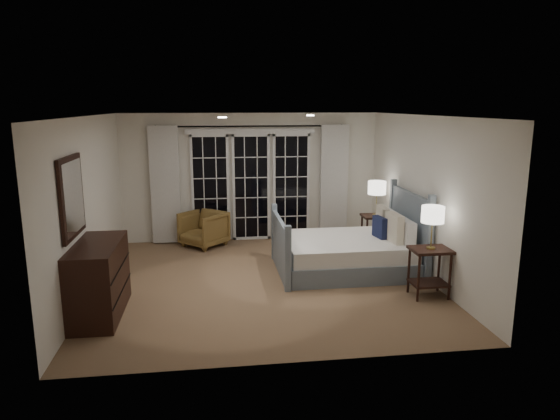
{
  "coord_description": "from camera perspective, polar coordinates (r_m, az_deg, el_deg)",
  "views": [
    {
      "loc": [
        -0.75,
        -7.23,
        2.66
      ],
      "look_at": [
        0.27,
        0.28,
        1.05
      ],
      "focal_mm": 32.0,
      "sensor_mm": 36.0,
      "label": 1
    }
  ],
  "objects": [
    {
      "name": "floor",
      "position": [
        7.74,
        -1.75,
        -8.11
      ],
      "size": [
        5.0,
        5.0,
        0.0
      ],
      "primitive_type": "plane",
      "color": "#876649",
      "rests_on": "ground"
    },
    {
      "name": "curtain_left",
      "position": [
        9.77,
        -12.98,
        2.79
      ],
      "size": [
        0.55,
        0.1,
        2.25
      ],
      "primitive_type": "cube",
      "color": "silver",
      "rests_on": "curtain_rod"
    },
    {
      "name": "downlight_a",
      "position": [
        7.99,
        3.48,
        10.74
      ],
      "size": [
        0.12,
        0.12,
        0.01
      ],
      "primitive_type": "cylinder",
      "color": "white",
      "rests_on": "ceiling"
    },
    {
      "name": "wall_right",
      "position": [
        8.06,
        16.17,
        1.43
      ],
      "size": [
        0.02,
        5.0,
        2.5
      ],
      "primitive_type": "cube",
      "color": "white",
      "rests_on": "floor"
    },
    {
      "name": "bed",
      "position": [
        8.2,
        7.92,
        -4.69
      ],
      "size": [
        2.19,
        1.57,
        1.27
      ],
      "color": "slate",
      "rests_on": "floor"
    },
    {
      "name": "lamp_left",
      "position": [
        7.14,
        17.07,
        -0.54
      ],
      "size": [
        0.31,
        0.31,
        0.6
      ],
      "color": "#AF9846",
      "rests_on": "nightstand_left"
    },
    {
      "name": "nightstand_right",
      "position": [
        9.45,
        10.85,
        -1.89
      ],
      "size": [
        0.5,
        0.4,
        0.65
      ],
      "color": "black",
      "rests_on": "floor"
    },
    {
      "name": "curtain_right",
      "position": [
        10.02,
        6.18,
        3.25
      ],
      "size": [
        0.55,
        0.1,
        2.25
      ],
      "primitive_type": "cube",
      "color": "silver",
      "rests_on": "curtain_rod"
    },
    {
      "name": "downlight_b",
      "position": [
        6.84,
        -6.61,
        10.48
      ],
      "size": [
        0.12,
        0.12,
        0.01
      ],
      "primitive_type": "cylinder",
      "color": "white",
      "rests_on": "ceiling"
    },
    {
      "name": "wall_back",
      "position": [
        9.86,
        -3.34,
        3.75
      ],
      "size": [
        5.0,
        0.02,
        2.5
      ],
      "primitive_type": "cube",
      "color": "white",
      "rests_on": "floor"
    },
    {
      "name": "lamp_right",
      "position": [
        9.3,
        11.02,
        2.48
      ],
      "size": [
        0.33,
        0.33,
        0.63
      ],
      "color": "#AF9846",
      "rests_on": "nightstand_right"
    },
    {
      "name": "nightstand_left",
      "position": [
        7.32,
        16.73,
        -6.01
      ],
      "size": [
        0.54,
        0.43,
        0.7
      ],
      "color": "black",
      "rests_on": "floor"
    },
    {
      "name": "french_doors",
      "position": [
        9.85,
        -3.31,
        2.79
      ],
      "size": [
        2.5,
        0.04,
        2.2
      ],
      "color": "black",
      "rests_on": "wall_back"
    },
    {
      "name": "armchair",
      "position": [
        9.61,
        -8.72,
        -2.14
      ],
      "size": [
        1.03,
        1.03,
        0.67
      ],
      "primitive_type": "imported",
      "rotation": [
        0.0,
        0.0,
        -0.77
      ],
      "color": "brown",
      "rests_on": "floor"
    },
    {
      "name": "ceiling",
      "position": [
        7.27,
        -1.88,
        10.72
      ],
      "size": [
        5.0,
        5.0,
        0.0
      ],
      "primitive_type": "plane",
      "rotation": [
        3.14,
        0.0,
        0.0
      ],
      "color": "white",
      "rests_on": "wall_back"
    },
    {
      "name": "curtain_rod",
      "position": [
        9.67,
        -3.37,
        9.54
      ],
      "size": [
        3.5,
        0.03,
        0.03
      ],
      "primitive_type": "cylinder",
      "rotation": [
        0.0,
        1.57,
        0.0
      ],
      "color": "black",
      "rests_on": "wall_back"
    },
    {
      "name": "wall_front",
      "position": [
        5.0,
        1.21,
        -4.42
      ],
      "size": [
        5.0,
        0.02,
        2.5
      ],
      "primitive_type": "cube",
      "color": "white",
      "rests_on": "floor"
    },
    {
      "name": "mirror",
      "position": [
        6.61,
        -22.68,
        1.38
      ],
      "size": [
        0.05,
        0.85,
        1.0
      ],
      "color": "black",
      "rests_on": "wall_left"
    },
    {
      "name": "dresser",
      "position": [
        6.82,
        -20.02,
        -7.47
      ],
      "size": [
        0.57,
        1.34,
        0.95
      ],
      "color": "black",
      "rests_on": "floor"
    },
    {
      "name": "wall_left",
      "position": [
        7.57,
        -20.98,
        0.45
      ],
      "size": [
        0.02,
        5.0,
        2.5
      ],
      "primitive_type": "cube",
      "color": "white",
      "rests_on": "floor"
    }
  ]
}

